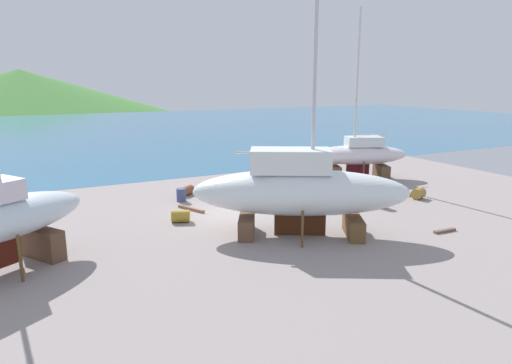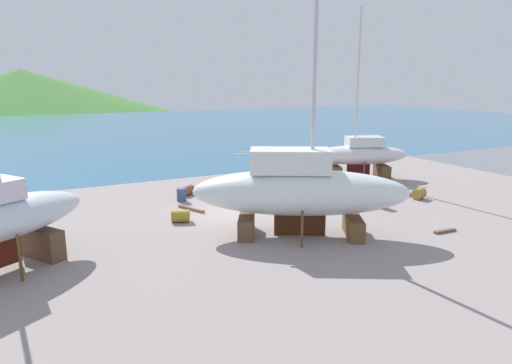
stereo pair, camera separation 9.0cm
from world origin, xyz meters
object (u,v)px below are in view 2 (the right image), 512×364
object	(u,v)px
barrel_ochre	(187,191)
sailboat_small_center	(300,190)
worker	(353,156)
barrel_blue_faded	(181,216)
barrel_rust_near	(182,195)
sailboat_far_slipway	(359,155)
barrel_tar_black	(380,201)
barrel_rust_far	(419,194)

from	to	relation	value
barrel_ochre	sailboat_small_center	bearing A→B (deg)	-76.69
worker	barrel_blue_faded	world-z (taller)	worker
sailboat_small_center	barrel_rust_near	world-z (taller)	sailboat_small_center
sailboat_far_slipway	barrel_rust_near	bearing A→B (deg)	23.86
sailboat_far_slipway	barrel_ochre	size ratio (longest dim) A/B	13.13
sailboat_far_slipway	barrel_rust_near	xyz separation A→B (m)	(-13.94, -0.47, -1.40)
sailboat_far_slipway	barrel_rust_near	world-z (taller)	sailboat_far_slipway
sailboat_far_slipway	barrel_ochre	xyz separation A→B (m)	(-13.15, 0.83, -1.50)
sailboat_small_center	barrel_rust_near	xyz separation A→B (m)	(-3.10, 8.48, -1.82)
barrel_tar_black	barrel_blue_faded	distance (m)	11.47
sailboat_small_center	barrel_blue_faded	xyz separation A→B (m)	(-4.40, 4.50, -1.89)
barrel_rust_near	barrel_ochre	bearing A→B (deg)	59.03
sailboat_far_slipway	barrel_ochre	bearing A→B (deg)	18.31
sailboat_far_slipway	barrel_tar_black	world-z (taller)	sailboat_far_slipway
sailboat_far_slipway	barrel_rust_far	distance (m)	6.71
sailboat_far_slipway	barrel_rust_far	xyz separation A→B (m)	(-0.57, -6.53, -1.46)
barrel_tar_black	barrel_rust_near	size ratio (longest dim) A/B	1.01
barrel_rust_far	sailboat_small_center	bearing A→B (deg)	-166.73
barrel_ochre	barrel_rust_near	world-z (taller)	barrel_rust_near
sailboat_small_center	sailboat_far_slipway	bearing A→B (deg)	68.09
barrel_blue_faded	barrel_rust_far	size ratio (longest dim) A/B	1.17
sailboat_far_slipway	barrel_blue_faded	size ratio (longest dim) A/B	13.38
worker	barrel_tar_black	xyz separation A→B (m)	(-6.71, -11.01, -0.48)
barrel_rust_far	barrel_ochre	bearing A→B (deg)	149.68
barrel_blue_faded	barrel_rust_near	xyz separation A→B (m)	(1.30, 3.98, 0.08)
sailboat_far_slipway	sailboat_small_center	xyz separation A→B (m)	(-10.84, -8.95, 0.42)
sailboat_small_center	worker	size ratio (longest dim) A/B	9.66
barrel_blue_faded	barrel_rust_near	world-z (taller)	barrel_rust_near
barrel_blue_faded	barrel_ochre	bearing A→B (deg)	68.48
barrel_blue_faded	barrel_ochre	world-z (taller)	barrel_blue_faded
barrel_rust_far	barrel_rust_near	xyz separation A→B (m)	(-13.37, 6.06, 0.06)
barrel_ochre	barrel_rust_near	bearing A→B (deg)	-120.97
barrel_rust_far	barrel_rust_near	bearing A→B (deg)	155.62
barrel_blue_faded	sailboat_small_center	bearing A→B (deg)	-45.65
barrel_rust_far	barrel_rust_near	world-z (taller)	barrel_rust_near
sailboat_small_center	barrel_ochre	xyz separation A→B (m)	(-2.31, 9.78, -1.92)
barrel_ochre	barrel_rust_near	xyz separation A→B (m)	(-0.78, -1.30, 0.10)
barrel_tar_black	barrel_rust_far	xyz separation A→B (m)	(3.47, 0.41, -0.07)
sailboat_small_center	barrel_rust_far	xyz separation A→B (m)	(10.27, 2.42, -1.88)
barrel_tar_black	barrel_rust_far	bearing A→B (deg)	6.72
sailboat_small_center	barrel_rust_far	size ratio (longest dim) A/B	21.14
barrel_tar_black	barrel_blue_faded	world-z (taller)	barrel_tar_black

